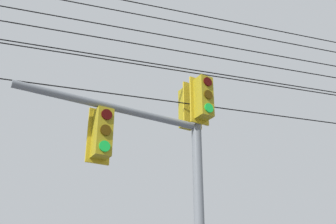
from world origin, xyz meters
TOP-DOWN VIEW (x-y plane):
  - signal_mast_assembly at (0.96, -0.33)m, footprint 3.89×1.27m
  - overhead_wire_span at (1.26, -0.46)m, footprint 18.67×0.63m

SIDE VIEW (x-z plane):
  - signal_mast_assembly at x=0.96m, z-range 1.30..7.56m
  - overhead_wire_span at x=1.26m, z-range 5.70..8.25m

